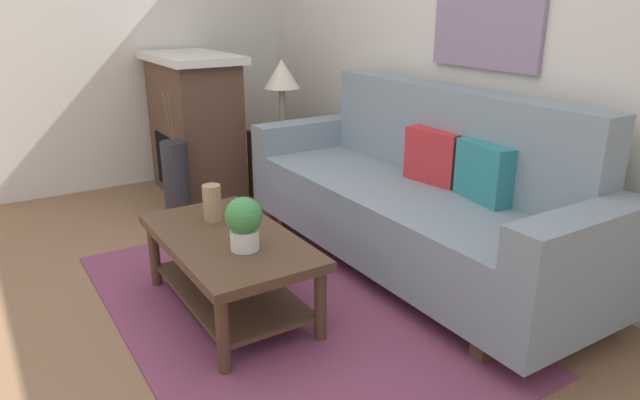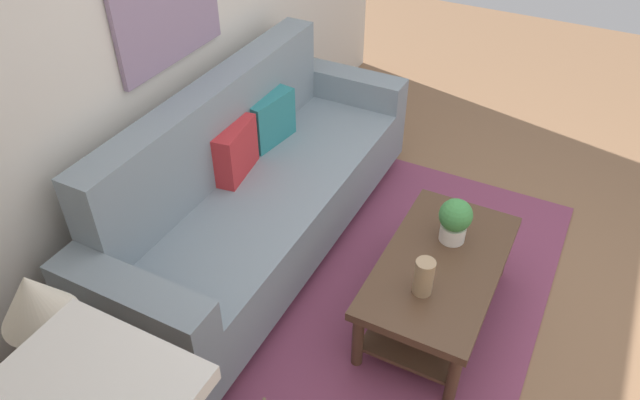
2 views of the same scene
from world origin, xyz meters
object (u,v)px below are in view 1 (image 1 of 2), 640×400
coffee_table (229,257)px  potted_plant_tabletop (244,222)px  throw_pillow_teal (484,172)px  side_table (284,165)px  throw_pillow_crimson (434,156)px  fireplace (195,125)px  tabletop_vase (212,203)px  framed_painting (487,3)px  table_lamp (282,77)px  couch (416,199)px  floor_vase (176,182)px

coffee_table → potted_plant_tabletop: size_ratio=4.20×
throw_pillow_teal → potted_plant_tabletop: 1.34m
coffee_table → side_table: (-1.47, 1.13, -0.03)m
throw_pillow_crimson → fireplace: (-2.06, -0.73, -0.09)m
tabletop_vase → framed_painting: (0.32, 1.63, 1.02)m
throw_pillow_teal → table_lamp: (-1.94, -0.19, 0.31)m
couch → fireplace: 2.16m
table_lamp → framed_painting: framed_painting is taller
throw_pillow_teal → coffee_table: (-0.47, -1.31, -0.37)m
throw_pillow_crimson → framed_painting: (0.00, 0.34, 0.87)m
potted_plant_tabletop → couch: bearing=95.6°
coffee_table → potted_plant_tabletop: 0.32m
potted_plant_tabletop → framed_painting: bearing=94.0°
couch → framed_painting: bearing=90.0°
coffee_table → table_lamp: (-1.47, 1.13, 0.68)m
table_lamp → floor_vase: (0.03, -0.92, -0.69)m
throw_pillow_crimson → fireplace: fireplace is taller
potted_plant_tabletop → side_table: (-1.66, 1.12, -0.29)m
throw_pillow_teal → potted_plant_tabletop: (-0.28, -1.31, -0.11)m
potted_plant_tabletop → side_table: bearing=146.0°
coffee_table → table_lamp: size_ratio=1.93×
floor_vase → tabletop_vase: bearing=-9.0°
side_table → framed_painting: (1.54, 0.53, 1.27)m
floor_vase → framed_painting: (1.51, 1.44, 1.25)m
couch → potted_plant_tabletop: bearing=-84.4°
tabletop_vase → fireplace: size_ratio=0.17×
coffee_table → side_table: size_ratio=1.96×
coffee_table → tabletop_vase: 0.33m
tabletop_vase → throw_pillow_teal: bearing=60.9°
floor_vase → framed_painting: 2.43m
table_lamp → fireplace: (-0.52, -0.55, -0.41)m
couch → potted_plant_tabletop: size_ratio=9.49×
side_table → fireplace: bearing=-133.6°
throw_pillow_crimson → table_lamp: (-1.54, -0.19, 0.31)m
coffee_table → tabletop_vase: bearing=174.8°
throw_pillow_crimson → fireplace: size_ratio=0.31×
throw_pillow_teal → side_table: (-1.94, -0.19, -0.40)m
throw_pillow_crimson → side_table: size_ratio=0.64×
potted_plant_tabletop → side_table: size_ratio=0.47×
throw_pillow_crimson → tabletop_vase: (-0.32, -1.29, -0.15)m
coffee_table → floor_vase: floor_vase is taller
tabletop_vase → table_lamp: bearing=137.8°
floor_vase → side_table: bearing=91.9°
throw_pillow_crimson → floor_vase: size_ratio=0.60×
coffee_table → framed_painting: framed_painting is taller
tabletop_vase → fireplace: (-1.74, 0.56, 0.06)m
tabletop_vase → framed_painting: bearing=78.8°
table_lamp → side_table: bearing=-45.0°
couch → potted_plant_tabletop: 1.20m
tabletop_vase → floor_vase: (-1.19, 0.19, -0.23)m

